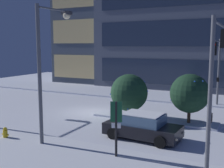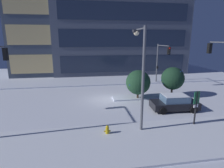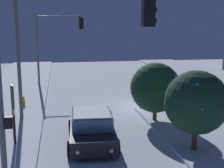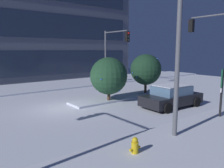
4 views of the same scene
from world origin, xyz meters
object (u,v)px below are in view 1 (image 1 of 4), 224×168
(street_lamp_arched, at_px, (48,55))
(decorated_tree_left_of_median, at_px, (190,93))
(traffic_light_corner_near_right, at_px, (217,65))
(car_near, at_px, (143,127))
(fire_hydrant, at_px, (5,134))
(decorated_tree_median, at_px, (129,93))
(traffic_light_corner_far_right, at_px, (217,62))
(parking_info_sign, at_px, (116,123))

(street_lamp_arched, bearing_deg, decorated_tree_left_of_median, -38.67)
(traffic_light_corner_near_right, bearing_deg, decorated_tree_left_of_median, 22.08)
(car_near, bearing_deg, decorated_tree_left_of_median, 69.50)
(traffic_light_corner_near_right, xyz_separation_m, fire_hydrant, (-10.99, -2.40, -4.13))
(fire_hydrant, bearing_deg, decorated_tree_median, 58.96)
(decorated_tree_median, bearing_deg, traffic_light_corner_far_right, 48.82)
(decorated_tree_median, bearing_deg, decorated_tree_left_of_median, 5.00)
(car_near, relative_size, traffic_light_corner_near_right, 0.70)
(traffic_light_corner_near_right, relative_size, decorated_tree_median, 1.97)
(decorated_tree_median, bearing_deg, car_near, -56.66)
(parking_info_sign, xyz_separation_m, decorated_tree_median, (-2.40, 7.12, 0.16))
(car_near, distance_m, traffic_light_corner_near_right, 5.67)
(decorated_tree_left_of_median, bearing_deg, decorated_tree_median, -175.00)
(fire_hydrant, bearing_deg, decorated_tree_left_of_median, 41.82)
(traffic_light_corner_near_right, distance_m, traffic_light_corner_far_right, 11.21)
(fire_hydrant, height_order, parking_info_sign, parking_info_sign)
(street_lamp_arched, relative_size, decorated_tree_left_of_median, 2.14)
(fire_hydrant, relative_size, decorated_tree_left_of_median, 0.21)
(parking_info_sign, distance_m, decorated_tree_left_of_median, 7.74)
(traffic_light_corner_far_right, xyz_separation_m, street_lamp_arched, (-7.23, -12.66, 0.82))
(decorated_tree_left_of_median, bearing_deg, traffic_light_corner_near_right, -67.92)
(car_near, bearing_deg, traffic_light_corner_far_right, 77.07)
(traffic_light_corner_near_right, xyz_separation_m, traffic_light_corner_far_right, (-1.19, 11.14, -0.43))
(traffic_light_corner_near_right, bearing_deg, street_lamp_arched, 100.19)
(fire_hydrant, xyz_separation_m, decorated_tree_median, (4.50, 7.48, 1.60))
(car_near, bearing_deg, parking_info_sign, -87.93)
(parking_info_sign, relative_size, decorated_tree_left_of_median, 0.80)
(fire_hydrant, bearing_deg, traffic_light_corner_near_right, 12.32)
(street_lamp_arched, bearing_deg, parking_info_sign, -93.94)
(parking_info_sign, bearing_deg, decorated_tree_median, 2.30)
(fire_hydrant, distance_m, parking_info_sign, 7.06)
(traffic_light_corner_near_right, relative_size, traffic_light_corner_far_right, 1.10)
(traffic_light_corner_far_right, xyz_separation_m, decorated_tree_left_of_median, (-1.03, -5.69, -1.89))
(car_near, relative_size, street_lamp_arched, 0.61)
(decorated_tree_left_of_median, bearing_deg, traffic_light_corner_far_right, 79.77)
(fire_hydrant, bearing_deg, street_lamp_arched, 19.00)
(decorated_tree_left_of_median, bearing_deg, fire_hydrant, -138.18)
(street_lamp_arched, distance_m, parking_info_sign, 5.34)
(car_near, xyz_separation_m, decorated_tree_left_of_median, (1.81, 4.12, 1.45))
(street_lamp_arched, height_order, decorated_tree_left_of_median, street_lamp_arched)
(parking_info_sign, bearing_deg, car_near, -17.45)
(street_lamp_arched, relative_size, decorated_tree_median, 2.25)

